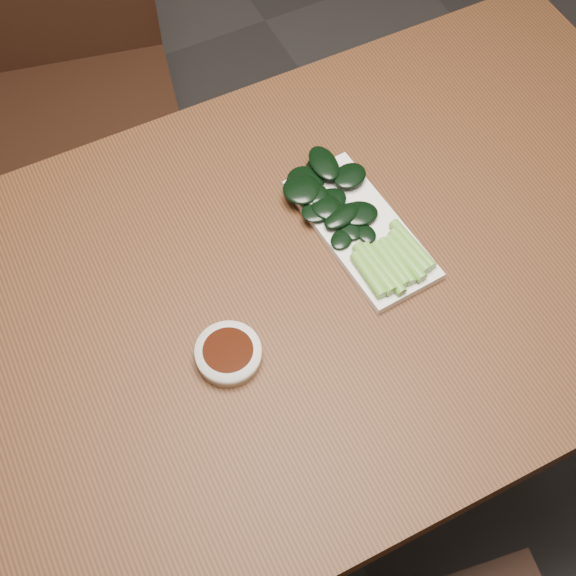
{
  "coord_description": "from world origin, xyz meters",
  "views": [
    {
      "loc": [
        -0.31,
        -0.55,
        1.78
      ],
      "look_at": [
        -0.03,
        -0.01,
        0.76
      ],
      "focal_mm": 50.0,
      "sensor_mm": 36.0,
      "label": 1
    }
  ],
  "objects_px": {
    "gai_lan": "(350,216)",
    "chair_far": "(67,85)",
    "sauce_bowl": "(228,354)",
    "serving_plate": "(361,229)",
    "table": "(305,302)"
  },
  "relations": [
    {
      "from": "sauce_bowl",
      "to": "gai_lan",
      "type": "relative_size",
      "value": 0.31
    },
    {
      "from": "sauce_bowl",
      "to": "gai_lan",
      "type": "height_order",
      "value": "gai_lan"
    },
    {
      "from": "chair_far",
      "to": "table",
      "type": "bearing_deg",
      "value": -66.3
    },
    {
      "from": "serving_plate",
      "to": "chair_far",
      "type": "bearing_deg",
      "value": 109.54
    },
    {
      "from": "chair_far",
      "to": "sauce_bowl",
      "type": "height_order",
      "value": "chair_far"
    },
    {
      "from": "table",
      "to": "gai_lan",
      "type": "bearing_deg",
      "value": 28.09
    },
    {
      "from": "sauce_bowl",
      "to": "serving_plate",
      "type": "height_order",
      "value": "sauce_bowl"
    },
    {
      "from": "table",
      "to": "chair_far",
      "type": "distance_m",
      "value": 0.86
    },
    {
      "from": "sauce_bowl",
      "to": "serving_plate",
      "type": "relative_size",
      "value": 0.33
    },
    {
      "from": "table",
      "to": "serving_plate",
      "type": "relative_size",
      "value": 4.92
    },
    {
      "from": "table",
      "to": "chair_far",
      "type": "xyz_separation_m",
      "value": [
        -0.16,
        0.83,
        -0.19
      ]
    },
    {
      "from": "chair_far",
      "to": "gai_lan",
      "type": "distance_m",
      "value": 0.86
    },
    {
      "from": "gai_lan",
      "to": "chair_far",
      "type": "bearing_deg",
      "value": 109.23
    },
    {
      "from": "serving_plate",
      "to": "gai_lan",
      "type": "distance_m",
      "value": 0.03
    },
    {
      "from": "serving_plate",
      "to": "sauce_bowl",
      "type": "bearing_deg",
      "value": -158.63
    }
  ]
}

